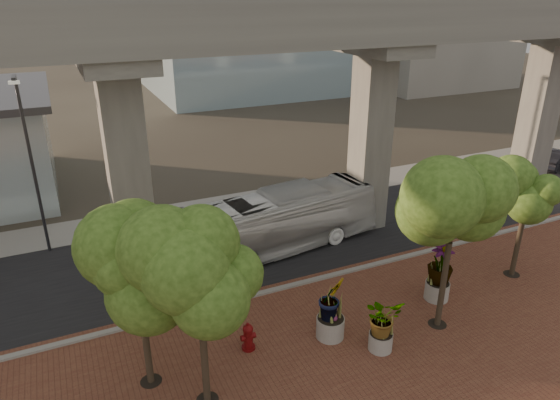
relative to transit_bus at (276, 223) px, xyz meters
name	(u,v)px	position (x,y,z in m)	size (l,w,h in m)	color
ground	(279,264)	(-0.40, -1.33, -1.48)	(160.00, 160.00, 0.00)	#352F26
brick_plaza	(379,375)	(-0.40, -9.33, -1.45)	(70.00, 13.00, 0.06)	brown
asphalt_road	(263,246)	(-0.40, 0.67, -1.46)	(90.00, 8.00, 0.04)	black
curb_strip	(299,284)	(-0.40, -3.33, -1.40)	(70.00, 0.25, 0.16)	gray
far_sidewalk	(227,205)	(-0.40, 6.17, -1.45)	(90.00, 3.00, 0.06)	gray
transit_viaduct	(261,100)	(-0.40, 0.67, 5.80)	(72.00, 5.60, 12.40)	gray
transit_bus	(276,223)	(0.00, 0.00, 0.00)	(2.50, 10.65, 2.97)	silver
parked_car	(553,158)	(23.14, 3.07, -0.80)	(1.45, 4.18, 1.37)	black
fire_hydrant	(248,337)	(-3.87, -6.30, -0.91)	(0.54, 0.48, 1.07)	#680B0C
planter_front	(383,319)	(0.36, -8.25, -0.17)	(1.88, 1.88, 2.07)	#A9A598
planter_right	(440,266)	(4.29, -6.61, 0.12)	(2.39, 2.39, 2.55)	#ADA99C
planter_left	(331,301)	(-0.90, -6.90, 0.10)	(2.28, 2.28, 2.51)	#ABA89B
street_tree_far_west	(137,268)	(-7.34, -6.48, 2.82)	(3.82, 3.82, 6.00)	#483929
street_tree_near_west	(198,273)	(-5.90, -8.01, 3.12)	(3.83, 3.83, 6.31)	#483929
street_tree_near_east	(454,209)	(3.18, -7.99, 3.36)	(4.41, 4.41, 6.81)	#483929
street_tree_far_east	(528,195)	(8.66, -6.52, 2.41)	(3.05, 3.05, 5.24)	#483929
streetlamp_west	(30,155)	(-10.09, 4.38, 3.46)	(0.42, 1.23, 8.47)	#323337
streetlamp_east	(378,104)	(9.61, 5.84, 3.74)	(0.44, 1.30, 8.96)	#323136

